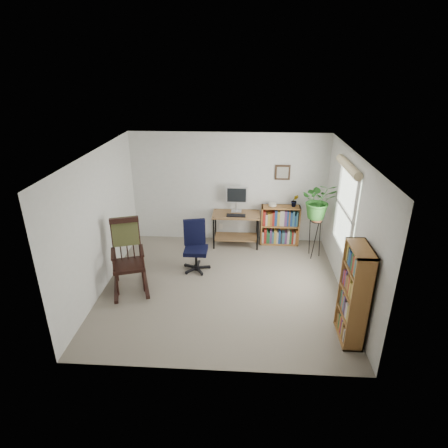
# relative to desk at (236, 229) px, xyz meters

# --- Properties ---
(floor) EXTENTS (4.20, 4.00, 0.00)m
(floor) POSITION_rel_desk_xyz_m (-0.18, -1.70, -0.36)
(floor) COLOR gray
(floor) RESTS_ON ground
(ceiling) EXTENTS (4.20, 4.00, 0.00)m
(ceiling) POSITION_rel_desk_xyz_m (-0.18, -1.70, 2.04)
(ceiling) COLOR silver
(ceiling) RESTS_ON ground
(wall_back) EXTENTS (4.20, 0.00, 2.40)m
(wall_back) POSITION_rel_desk_xyz_m (-0.18, 0.30, 0.84)
(wall_back) COLOR silver
(wall_back) RESTS_ON ground
(wall_front) EXTENTS (4.20, 0.00, 2.40)m
(wall_front) POSITION_rel_desk_xyz_m (-0.18, -3.70, 0.84)
(wall_front) COLOR silver
(wall_front) RESTS_ON ground
(wall_left) EXTENTS (0.00, 4.00, 2.40)m
(wall_left) POSITION_rel_desk_xyz_m (-2.28, -1.70, 0.84)
(wall_left) COLOR silver
(wall_left) RESTS_ON ground
(wall_right) EXTENTS (0.00, 4.00, 2.40)m
(wall_right) POSITION_rel_desk_xyz_m (1.92, -1.70, 0.84)
(wall_right) COLOR silver
(wall_right) RESTS_ON ground
(window) EXTENTS (0.12, 1.20, 1.50)m
(window) POSITION_rel_desk_xyz_m (1.88, -1.40, 1.04)
(window) COLOR white
(window) RESTS_ON wall_right
(desk) EXTENTS (1.01, 0.56, 0.73)m
(desk) POSITION_rel_desk_xyz_m (0.00, 0.00, 0.00)
(desk) COLOR brown
(desk) RESTS_ON floor
(monitor) EXTENTS (0.46, 0.16, 0.56)m
(monitor) POSITION_rel_desk_xyz_m (0.00, 0.14, 0.64)
(monitor) COLOR silver
(monitor) RESTS_ON desk
(keyboard) EXTENTS (0.40, 0.15, 0.02)m
(keyboard) POSITION_rel_desk_xyz_m (0.00, -0.12, 0.38)
(keyboard) COLOR black
(keyboard) RESTS_ON desk
(office_chair) EXTENTS (0.65, 0.65, 0.99)m
(office_chair) POSITION_rel_desk_xyz_m (-0.73, -1.14, 0.13)
(office_chair) COLOR black
(office_chair) RESTS_ON floor
(rocking_chair) EXTENTS (0.99, 1.27, 1.29)m
(rocking_chair) POSITION_rel_desk_xyz_m (-1.80, -1.86, 0.28)
(rocking_chair) COLOR black
(rocking_chair) RESTS_ON floor
(low_bookshelf) EXTENTS (0.83, 0.28, 0.87)m
(low_bookshelf) POSITION_rel_desk_xyz_m (0.95, 0.12, 0.07)
(low_bookshelf) COLOR #9D6633
(low_bookshelf) RESTS_ON floor
(tall_bookshelf) EXTENTS (0.28, 0.64, 1.47)m
(tall_bookshelf) POSITION_rel_desk_xyz_m (1.74, -2.92, 0.37)
(tall_bookshelf) COLOR #9D6633
(tall_bookshelf) RESTS_ON floor
(plant_stand) EXTENTS (0.29, 0.29, 0.92)m
(plant_stand) POSITION_rel_desk_xyz_m (1.62, -0.44, 0.10)
(plant_stand) COLOR black
(plant_stand) RESTS_ON floor
(spider_plant) EXTENTS (1.69, 1.88, 1.47)m
(spider_plant) POSITION_rel_desk_xyz_m (1.62, -0.44, 1.22)
(spider_plant) COLOR #2A6B25
(spider_plant) RESTS_ON plant_stand
(potted_plant_small) EXTENTS (0.13, 0.24, 0.11)m
(potted_plant_small) POSITION_rel_desk_xyz_m (1.23, 0.13, 0.56)
(potted_plant_small) COLOR #2A6B25
(potted_plant_small) RESTS_ON low_bookshelf
(framed_picture) EXTENTS (0.32, 0.04, 0.32)m
(framed_picture) POSITION_rel_desk_xyz_m (0.95, 0.27, 1.21)
(framed_picture) COLOR black
(framed_picture) RESTS_ON wall_back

